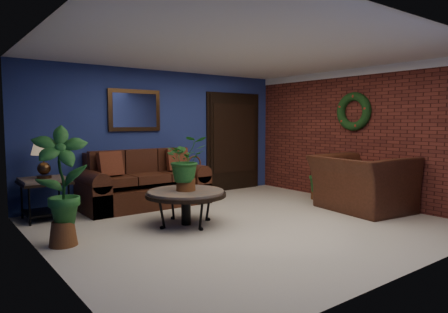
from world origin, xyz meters
TOP-DOWN VIEW (x-y plane):
  - floor at (0.00, 0.00)m, footprint 5.50×5.50m
  - wall_back at (0.00, 2.50)m, footprint 5.50×0.04m
  - wall_left at (-2.75, 0.00)m, footprint 0.04×5.00m
  - wall_right_brick at (2.75, 0.00)m, footprint 0.04×5.00m
  - ceiling at (0.00, 0.00)m, footprint 5.50×5.00m
  - crown_molding at (2.72, 0.00)m, footprint 0.03×5.00m
  - wall_mirror at (-0.60, 2.46)m, footprint 1.02×0.06m
  - closet_door at (1.75, 2.47)m, footprint 1.44×0.06m
  - wreath at (2.69, 0.05)m, footprint 0.16×0.72m
  - sofa at (-0.63, 2.08)m, footprint 2.23×0.96m
  - coffee_table at (-0.72, 0.47)m, footprint 1.18×1.18m
  - end_table at (-2.30, 2.05)m, footprint 0.71×0.71m
  - table_lamp at (-2.30, 2.05)m, footprint 0.36×0.36m
  - side_chair at (0.54, 2.11)m, footprint 0.37×0.37m
  - armchair at (2.15, -0.52)m, footprint 1.44×1.60m
  - coffee_plant at (-0.72, 0.47)m, footprint 0.71×0.65m
  - floor_plant at (2.35, 0.58)m, footprint 0.47×0.43m
  - tall_plant at (-2.45, 0.52)m, footprint 0.74×0.59m

SIDE VIEW (x-z plane):
  - floor at x=0.00m, z-range 0.00..0.00m
  - sofa at x=-0.63m, z-range -0.17..0.83m
  - coffee_table at x=-0.72m, z-range 0.19..0.70m
  - floor_plant at x=2.35m, z-range 0.02..0.88m
  - armchair at x=2.15m, z-range 0.00..0.94m
  - side_chair at x=0.54m, z-range 0.05..0.89m
  - end_table at x=-2.30m, z-range 0.17..0.82m
  - tall_plant at x=-2.45m, z-range 0.06..1.53m
  - coffee_plant at x=-0.72m, z-range 0.55..1.35m
  - table_lamp at x=-2.30m, z-range 0.73..1.32m
  - closet_door at x=1.75m, z-range -0.04..2.14m
  - wall_back at x=0.00m, z-range 0.00..2.50m
  - wall_left at x=-2.75m, z-range 0.00..2.50m
  - wall_right_brick at x=2.75m, z-range 0.00..2.50m
  - wreath at x=2.69m, z-range 1.34..2.06m
  - wall_mirror at x=-0.60m, z-range 1.33..2.10m
  - crown_molding at x=2.72m, z-range 2.36..2.50m
  - ceiling at x=0.00m, z-range 2.49..2.51m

